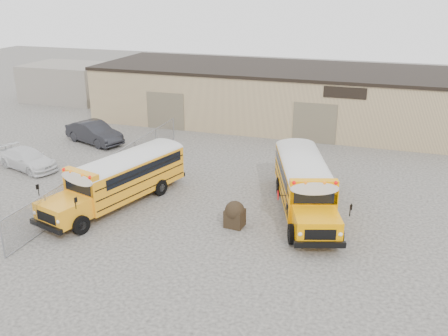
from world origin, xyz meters
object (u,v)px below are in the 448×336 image
(school_bus_left, at_px, (185,149))
(car_white, at_px, (28,159))
(school_bus_right, at_px, (291,147))
(car_dark, at_px, (94,133))
(tarp_bundle, at_px, (235,214))

(school_bus_left, relative_size, car_white, 2.06)
(school_bus_left, bearing_deg, school_bus_right, 20.88)
(car_dark, bearing_deg, car_white, -169.01)
(school_bus_left, relative_size, school_bus_right, 0.98)
(tarp_bundle, bearing_deg, school_bus_left, 129.79)
(school_bus_left, xyz_separation_m, car_white, (-9.84, -2.51, -0.88))
(school_bus_right, xyz_separation_m, tarp_bundle, (-1.08, -8.47, -0.89))
(tarp_bundle, distance_m, car_dark, 16.97)
(school_bus_right, bearing_deg, car_white, -163.09)
(tarp_bundle, relative_size, car_white, 0.29)
(school_bus_left, height_order, car_dark, school_bus_left)
(school_bus_left, distance_m, school_bus_right, 6.61)
(school_bus_left, bearing_deg, car_white, -165.67)
(school_bus_right, xyz_separation_m, car_white, (-16.01, -4.87, -0.91))
(car_white, relative_size, car_dark, 0.92)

